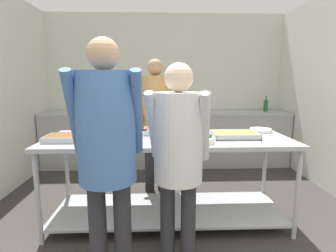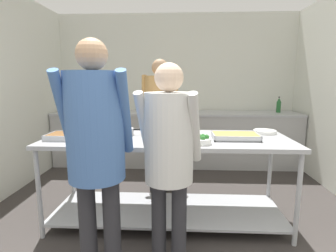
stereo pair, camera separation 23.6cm
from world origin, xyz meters
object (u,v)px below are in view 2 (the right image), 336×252
(guest_serving_left, at_px, (96,140))
(guest_serving_right, at_px, (169,148))
(water_bottle, at_px, (279,105))
(plate_stack, at_px, (265,132))
(cook_behind_counter, at_px, (160,112))
(sauce_pan, at_px, (120,131))
(serving_tray_roast, at_px, (235,136))
(serving_tray_vegetables, at_px, (70,136))
(serving_tray_greens, at_px, (166,131))
(broccoli_bowl, at_px, (201,140))

(guest_serving_left, relative_size, guest_serving_right, 1.09)
(water_bottle, bearing_deg, plate_stack, -113.83)
(plate_stack, height_order, cook_behind_counter, cook_behind_counter)
(sauce_pan, height_order, plate_stack, sauce_pan)
(sauce_pan, bearing_deg, guest_serving_left, -86.65)
(guest_serving_right, bearing_deg, guest_serving_left, -161.09)
(guest_serving_left, height_order, cook_behind_counter, guest_serving_left)
(sauce_pan, bearing_deg, serving_tray_roast, -6.26)
(sauce_pan, relative_size, cook_behind_counter, 0.24)
(serving_tray_vegetables, distance_m, serving_tray_greens, 0.98)
(plate_stack, distance_m, cook_behind_counter, 1.31)
(guest_serving_right, bearing_deg, sauce_pan, 124.79)
(serving_tray_vegetables, relative_size, serving_tray_greens, 0.94)
(serving_tray_vegetables, distance_m, broccoli_bowl, 1.29)
(guest_serving_left, bearing_deg, guest_serving_right, 18.91)
(guest_serving_left, bearing_deg, water_bottle, 51.56)
(guest_serving_right, height_order, cook_behind_counter, cook_behind_counter)
(plate_stack, bearing_deg, serving_tray_vegetables, -169.59)
(cook_behind_counter, bearing_deg, sauce_pan, -117.58)
(plate_stack, height_order, water_bottle, water_bottle)
(serving_tray_roast, relative_size, plate_stack, 1.82)
(serving_tray_roast, height_order, plate_stack, serving_tray_roast)
(guest_serving_right, height_order, water_bottle, guest_serving_right)
(plate_stack, distance_m, water_bottle, 1.86)
(plate_stack, bearing_deg, serving_tray_greens, -177.59)
(serving_tray_roast, distance_m, water_bottle, 2.30)
(sauce_pan, distance_m, broccoli_bowl, 0.89)
(serving_tray_greens, bearing_deg, serving_tray_roast, -19.87)
(guest_serving_left, height_order, water_bottle, guest_serving_left)
(serving_tray_greens, relative_size, guest_serving_left, 0.26)
(serving_tray_vegetables, distance_m, serving_tray_roast, 1.63)
(serving_tray_roast, distance_m, guest_serving_left, 1.40)
(guest_serving_left, distance_m, cook_behind_counter, 1.69)
(guest_serving_left, distance_m, guest_serving_right, 0.53)
(guest_serving_left, xyz_separation_m, guest_serving_right, (0.49, 0.17, -0.09))
(guest_serving_left, xyz_separation_m, water_bottle, (2.25, 2.83, -0.02))
(guest_serving_right, xyz_separation_m, cook_behind_counter, (-0.18, 1.49, 0.09))
(serving_tray_roast, height_order, guest_serving_left, guest_serving_left)
(guest_serving_right, relative_size, water_bottle, 5.95)
(serving_tray_greens, height_order, broccoli_bowl, broccoli_bowl)
(serving_tray_greens, bearing_deg, plate_stack, 2.41)
(broccoli_bowl, distance_m, serving_tray_roast, 0.41)
(plate_stack, relative_size, guest_serving_right, 0.15)
(serving_tray_greens, bearing_deg, water_bottle, 43.60)
(guest_serving_left, relative_size, water_bottle, 6.49)
(cook_behind_counter, distance_m, water_bottle, 2.27)
(broccoli_bowl, xyz_separation_m, serving_tray_roast, (0.35, 0.22, -0.01))
(broccoli_bowl, height_order, cook_behind_counter, cook_behind_counter)
(serving_tray_roast, relative_size, guest_serving_right, 0.28)
(serving_tray_roast, relative_size, cook_behind_counter, 0.26)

